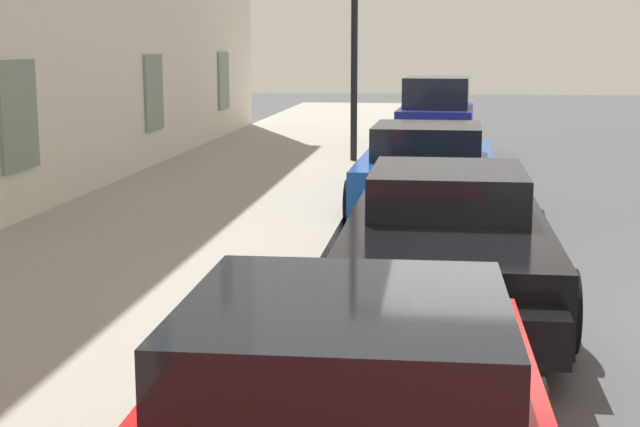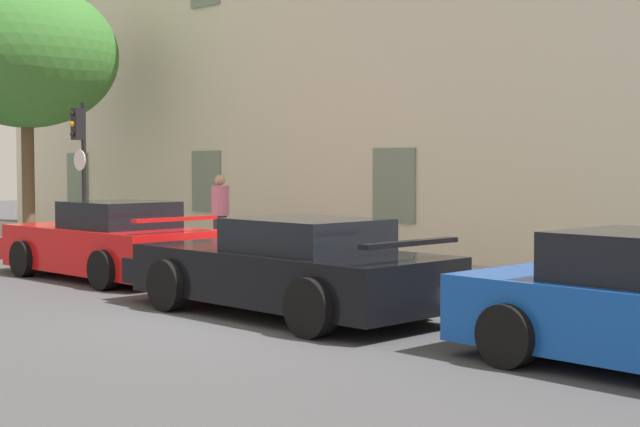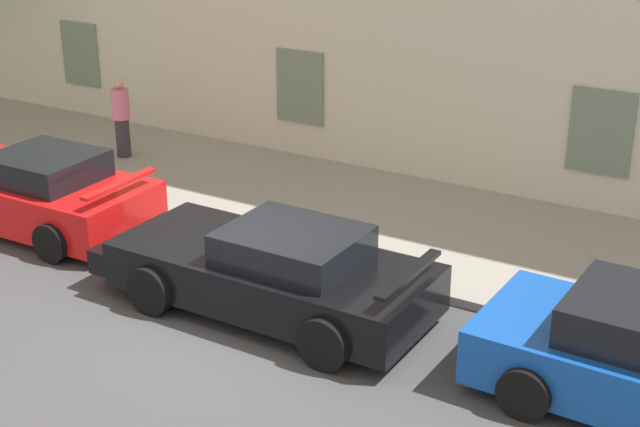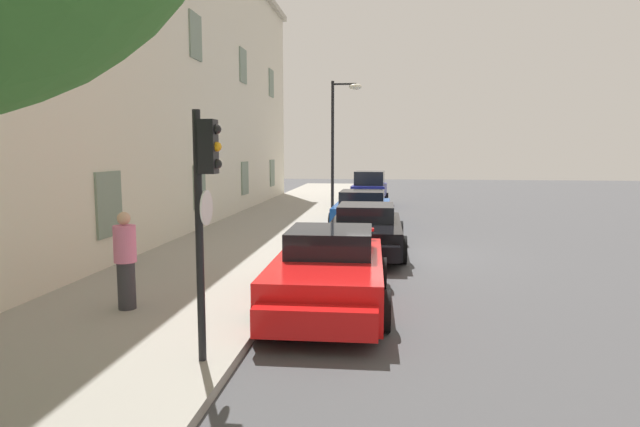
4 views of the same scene
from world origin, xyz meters
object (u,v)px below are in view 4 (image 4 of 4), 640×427
Objects in this scene: sportscar_yellow_flank at (365,232)px; sportscar_white_middle at (363,210)px; pedestrian_admiring at (125,260)px; hatchback_parked at (370,190)px; street_lamp at (341,121)px; sportscar_red_lead at (328,275)px; traffic_light at (205,192)px.

sportscar_yellow_flank is 5.71m from sportscar_white_middle.
sportscar_white_middle is 3.01× the size of pedestrian_admiring.
hatchback_parked is 4.40m from street_lamp.
pedestrian_admiring is at bearing 169.14° from hatchback_parked.
street_lamp is (4.80, 1.21, 3.62)m from sportscar_white_middle.
street_lamp is at bearing 152.57° from hatchback_parked.
sportscar_red_lead is 10.94m from sportscar_white_middle.
traffic_light is (-21.14, 1.57, 1.49)m from hatchback_parked.
street_lamp reaches higher than sportscar_red_lead.
sportscar_red_lead is 3.60m from traffic_light.
sportscar_red_lead is 0.92× the size of sportscar_white_middle.
pedestrian_admiring is (2.02, 2.10, -1.32)m from traffic_light.
traffic_light is 0.54× the size of street_lamp.
sportscar_red_lead reaches higher than sportscar_white_middle.
sportscar_yellow_flank is 1.39× the size of hatchback_parked.
hatchback_parked is (7.29, -0.08, 0.23)m from sportscar_white_middle.
sportscar_yellow_flank is 1.00× the size of sportscar_white_middle.
sportscar_white_middle is 14.04m from traffic_light.
traffic_light is 1.91× the size of pedestrian_admiring.
sportscar_yellow_flank is at bearing -172.02° from street_lamp.
hatchback_parked reaches higher than sportscar_red_lead.
street_lamp is 3.56× the size of pedestrian_admiring.
sportscar_white_middle is at bearing -1.25° from sportscar_red_lead.
sportscar_white_middle is 1.39× the size of hatchback_parked.
pedestrian_admiring is (-0.90, 3.35, 0.39)m from sportscar_red_lead.
sportscar_white_middle is (10.94, -0.24, -0.01)m from sportscar_red_lead.
sportscar_white_middle is 1.58× the size of traffic_light.
sportscar_yellow_flank is at bearing -177.34° from sportscar_white_middle.
hatchback_parked is at bearing -1.02° from sportscar_red_lead.
traffic_light reaches higher than hatchback_parked.
pedestrian_admiring is (-11.84, 3.58, 0.39)m from sportscar_white_middle.
hatchback_parked is 19.47m from pedestrian_admiring.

